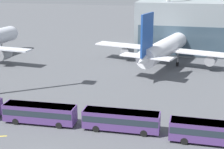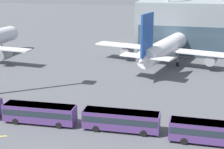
# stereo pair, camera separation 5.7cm
# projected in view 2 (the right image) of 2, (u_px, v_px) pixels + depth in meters

# --- Properties ---
(airliner_at_gate_far) EXTENTS (38.93, 39.67, 14.37)m
(airliner_at_gate_far) POSITION_uv_depth(u_px,v_px,m) (168.00, 46.00, 85.98)
(airliner_at_gate_far) COLOR white
(airliner_at_gate_far) RESTS_ON ground_plane
(shuttle_bus_1) EXTENTS (11.31, 2.97, 3.02)m
(shuttle_bus_1) POSITION_uv_depth(u_px,v_px,m) (40.00, 112.00, 52.37)
(shuttle_bus_1) COLOR #56387A
(shuttle_bus_1) RESTS_ON ground_plane
(shuttle_bus_2) EXTENTS (11.28, 2.87, 3.02)m
(shuttle_bus_2) POSITION_uv_depth(u_px,v_px,m) (121.00, 119.00, 49.86)
(shuttle_bus_2) COLOR #56387A
(shuttle_bus_2) RESTS_ON ground_plane
(shuttle_bus_3) EXTENTS (11.25, 2.78, 3.02)m
(shuttle_bus_3) POSITION_uv_depth(u_px,v_px,m) (211.00, 131.00, 46.05)
(shuttle_bus_3) COLOR #56387A
(shuttle_bus_3) RESTS_ON ground_plane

